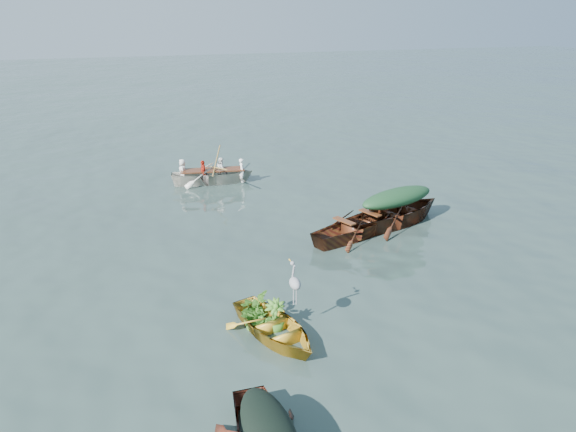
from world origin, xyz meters
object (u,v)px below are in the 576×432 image
object	(u,v)px
yellow_dinghy	(274,337)
green_tarp_boat	(395,225)
heron	(295,290)
open_wooden_boat	(357,237)
rowed_boat	(213,183)

from	to	relation	value
yellow_dinghy	green_tarp_boat	distance (m)	7.19
green_tarp_boat	heron	bearing A→B (deg)	115.28
green_tarp_boat	open_wooden_boat	bearing A→B (deg)	90.00
heron	rowed_boat	bearing A→B (deg)	71.39
rowed_boat	heron	world-z (taller)	heron
rowed_boat	green_tarp_boat	bearing A→B (deg)	-135.23
heron	yellow_dinghy	bearing A→B (deg)	-174.81
yellow_dinghy	green_tarp_boat	xyz separation A→B (m)	(5.40, 4.74, 0.00)
open_wooden_boat	yellow_dinghy	bearing A→B (deg)	117.52
open_wooden_boat	heron	world-z (taller)	heron
green_tarp_boat	heron	size ratio (longest dim) A/B	5.49
heron	green_tarp_boat	bearing A→B (deg)	26.89
yellow_dinghy	rowed_boat	bearing A→B (deg)	68.73
yellow_dinghy	open_wooden_boat	world-z (taller)	open_wooden_boat
rowed_boat	heron	xyz separation A→B (m)	(-0.48, -10.63, 0.87)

